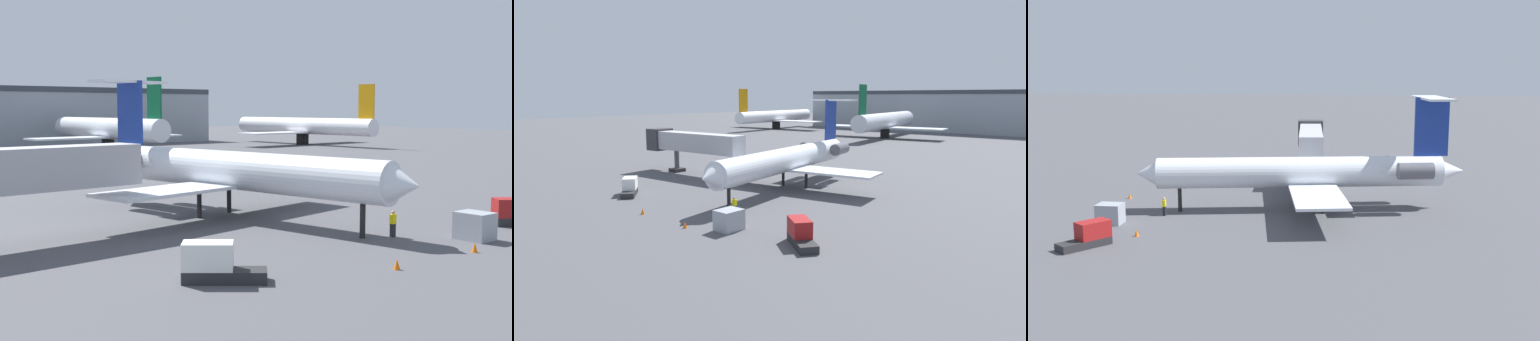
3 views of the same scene
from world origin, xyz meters
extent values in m
cube|color=#4C4C51|center=(0.00, 0.00, -0.05)|extent=(400.00, 400.00, 0.10)
cylinder|color=silver|center=(1.04, -0.82, 3.60)|extent=(7.17, 26.56, 2.83)
cone|color=silver|center=(3.36, -14.65, 3.60)|extent=(3.01, 2.61, 2.69)
cone|color=silver|center=(-1.31, 13.11, 3.60)|extent=(2.80, 2.96, 2.40)
cube|color=silver|center=(6.52, 1.11, 2.49)|extent=(10.36, 5.96, 0.24)
cube|color=silver|center=(-4.78, -0.79, 2.49)|extent=(10.36, 5.96, 0.24)
cylinder|color=#595960|center=(1.62, 9.65, 4.00)|extent=(2.01, 3.40, 1.50)
cylinder|color=#595960|center=(-2.94, 8.88, 4.00)|extent=(2.01, 3.40, 1.50)
cube|color=navy|center=(-0.99, 11.24, 7.76)|extent=(0.77, 3.20, 5.49)
cube|color=silver|center=(-0.99, 11.24, 10.40)|extent=(7.10, 3.49, 0.20)
cylinder|color=black|center=(2.90, -11.89, 1.09)|extent=(0.36, 0.36, 2.19)
cylinder|color=black|center=(2.28, 1.42, 1.09)|extent=(0.36, 0.36, 2.19)
cylinder|color=black|center=(-0.87, 0.89, 1.09)|extent=(0.36, 0.36, 2.19)
cube|color=#ADADB2|center=(-15.31, -1.03, 4.56)|extent=(16.39, 3.78, 2.60)
cube|color=black|center=(4.68, -12.85, 0.42)|extent=(0.32, 0.25, 0.85)
cube|color=yellow|center=(4.68, -12.85, 1.15)|extent=(0.40, 0.27, 0.60)
sphere|color=tan|center=(4.68, -12.85, 1.57)|extent=(0.24, 0.24, 0.24)
cube|color=maroon|center=(14.36, -15.41, 1.25)|extent=(2.76, 2.56, 1.30)
cube|color=#262628|center=(-10.06, -14.89, 0.30)|extent=(3.99, 3.60, 0.60)
cube|color=white|center=(-10.68, -14.39, 1.25)|extent=(2.75, 2.60, 1.30)
cube|color=#999EA8|center=(7.95, -16.63, 0.87)|extent=(1.73, 2.11, 1.73)
cone|color=orange|center=(11.58, -13.03, 0.28)|extent=(0.36, 0.36, 0.55)
cone|color=orange|center=(-1.87, -18.49, 0.28)|extent=(0.36, 0.36, 0.55)
cone|color=orange|center=(4.75, -18.70, 0.28)|extent=(0.36, 0.36, 0.55)
cylinder|color=silver|center=(27.25, 73.11, 4.39)|extent=(6.08, 35.64, 3.99)
cube|color=#0C5933|center=(28.18, 57.41, 9.89)|extent=(0.54, 4.01, 7.00)
cube|color=silver|center=(27.25, 73.11, 2.80)|extent=(30.10, 7.76, 0.30)
cube|color=black|center=(27.25, 73.11, 1.20)|extent=(1.20, 2.80, 2.40)
cylinder|color=white|center=(73.05, 69.01, 4.22)|extent=(5.38, 40.56, 3.64)
cube|color=orange|center=(73.83, 50.81, 9.54)|extent=(0.47, 4.01, 7.00)
cube|color=white|center=(73.05, 69.01, 2.80)|extent=(34.20, 7.46, 0.30)
cube|color=black|center=(73.05, 69.01, 1.20)|extent=(1.20, 2.80, 2.40)
camera|label=1|loc=(-27.91, -39.35, 8.17)|focal=45.92mm
camera|label=2|loc=(34.52, -41.52, 10.95)|focal=31.83mm
camera|label=3|loc=(58.61, 4.12, 13.84)|focal=44.27mm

